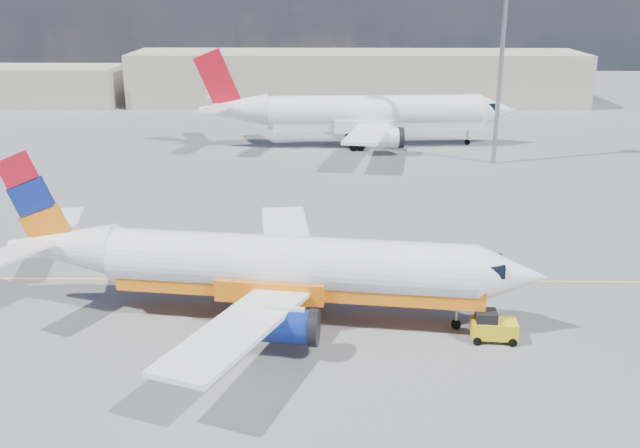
{
  "coord_description": "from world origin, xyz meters",
  "views": [
    {
      "loc": [
        0.83,
        -39.02,
        17.95
      ],
      "look_at": [
        0.22,
        3.88,
        3.5
      ],
      "focal_mm": 40.0,
      "sensor_mm": 36.0,
      "label": 1
    }
  ],
  "objects_px": {
    "main_jet": "(273,267)",
    "gse_tug": "(492,327)",
    "second_jet": "(364,114)",
    "traffic_cone": "(211,350)"
  },
  "relations": [
    {
      "from": "second_jet",
      "to": "traffic_cone",
      "type": "xyz_separation_m",
      "value": [
        -9.96,
        -49.82,
        -3.48
      ]
    },
    {
      "from": "gse_tug",
      "to": "main_jet",
      "type": "bearing_deg",
      "value": 171.57
    },
    {
      "from": "second_jet",
      "to": "gse_tug",
      "type": "distance_m",
      "value": 48.37
    },
    {
      "from": "gse_tug",
      "to": "traffic_cone",
      "type": "relative_size",
      "value": 4.21
    },
    {
      "from": "main_jet",
      "to": "gse_tug",
      "type": "xyz_separation_m",
      "value": [
        11.77,
        -2.58,
        -2.31
      ]
    },
    {
      "from": "traffic_cone",
      "to": "gse_tug",
      "type": "bearing_deg",
      "value": 6.89
    },
    {
      "from": "main_jet",
      "to": "gse_tug",
      "type": "relative_size",
      "value": 12.59
    },
    {
      "from": "main_jet",
      "to": "second_jet",
      "type": "distance_m",
      "value": 46.02
    },
    {
      "from": "second_jet",
      "to": "gse_tug",
      "type": "xyz_separation_m",
      "value": [
        4.72,
        -48.05,
        -2.96
      ]
    },
    {
      "from": "main_jet",
      "to": "gse_tug",
      "type": "bearing_deg",
      "value": -5.23
    }
  ]
}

